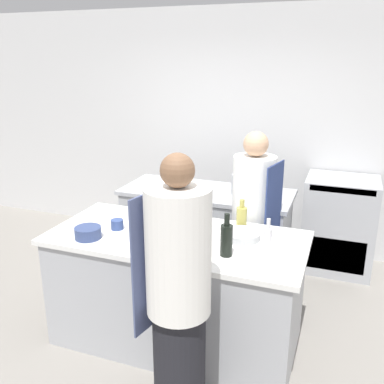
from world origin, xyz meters
TOP-DOWN VIEW (x-y plane):
  - ground_plane at (0.00, 0.00)m, footprint 16.00×16.00m
  - wall_back at (0.00, 2.13)m, footprint 8.00×0.06m
  - prep_counter at (0.00, 0.00)m, footprint 1.99×0.93m
  - pass_counter at (-0.15, 1.19)m, footprint 1.76×0.73m
  - oven_range at (1.17, 1.77)m, footprint 0.74×0.61m
  - chef_at_prep_near at (0.33, -0.77)m, footprint 0.43×0.41m
  - chef_at_stove at (0.45, 0.71)m, footprint 0.42×0.40m
  - bottle_olive_oil at (0.71, -0.05)m, footprint 0.06×0.06m
  - bottle_vinegar at (0.43, 0.33)m, footprint 0.08×0.08m
  - bottle_wine at (-0.09, -0.22)m, footprint 0.08×0.08m
  - bottle_cooking_oil at (0.46, -0.20)m, footprint 0.09×0.09m
  - bowl_mixing_large at (-0.61, -0.28)m, footprint 0.20×0.20m
  - bowl_prep_small at (-0.25, 0.02)m, footprint 0.25×0.25m
  - bowl_ceramic_blue at (0.49, 0.12)m, footprint 0.28×0.28m
  - cup at (-0.49, -0.04)m, footprint 0.10×0.10m
  - cutting_board at (0.10, -0.12)m, footprint 0.30×0.23m
  - stockpot at (0.24, 1.22)m, footprint 0.27×0.27m

SIDE VIEW (x-z plane):
  - ground_plane at x=0.00m, z-range 0.00..0.00m
  - prep_counter at x=0.00m, z-range 0.00..0.93m
  - pass_counter at x=-0.15m, z-range 0.00..0.93m
  - oven_range at x=1.17m, z-range 0.00..1.03m
  - chef_at_stove at x=0.45m, z-range 0.00..1.65m
  - chef_at_prep_near at x=0.33m, z-range 0.00..1.77m
  - cutting_board at x=0.10m, z-range 0.93..0.94m
  - bowl_prep_small at x=-0.25m, z-range 0.93..0.98m
  - bowl_ceramic_blue at x=0.49m, z-range 0.93..0.98m
  - cup at x=-0.49m, z-range 0.93..1.01m
  - bowl_mixing_large at x=-0.61m, z-range 0.93..1.02m
  - bottle_wine at x=-0.09m, z-range 0.91..1.10m
  - bottle_vinegar at x=0.43m, z-range 0.90..1.14m
  - stockpot at x=0.24m, z-range 0.93..1.13m
  - bottle_olive_oil at x=0.71m, z-range 0.90..1.16m
  - bottle_cooking_oil at x=0.46m, z-range 0.90..1.21m
  - wall_back at x=0.00m, z-range 0.00..2.80m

